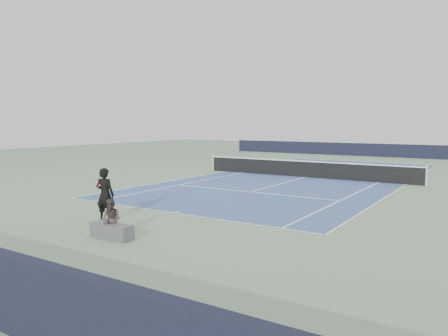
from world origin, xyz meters
The scene contains 7 objects.
ground centered at (0.00, 0.00, 0.00)m, with size 80.00×80.00×0.00m, color gray.
court_surface centered at (0.00, 0.00, 0.01)m, with size 10.97×23.77×0.01m, color #3C578E.
tennis_net centered at (0.00, 0.00, 0.50)m, with size 12.90×0.10×1.07m.
windscreen_far centered at (0.00, 17.88, 0.60)m, with size 30.00×0.25×1.20m, color black.
tennis_player centered at (-1.05, -14.01, 0.87)m, with size 0.82×0.61×1.73m.
tennis_ball centered at (-1.24, -14.23, 0.03)m, with size 0.07×0.07×0.07m, color #BEDA2C.
spectator_bench centered at (0.69, -15.36, 0.38)m, with size 1.36×0.67×1.12m.
Camera 1 is at (9.55, -23.48, 3.16)m, focal length 35.00 mm.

